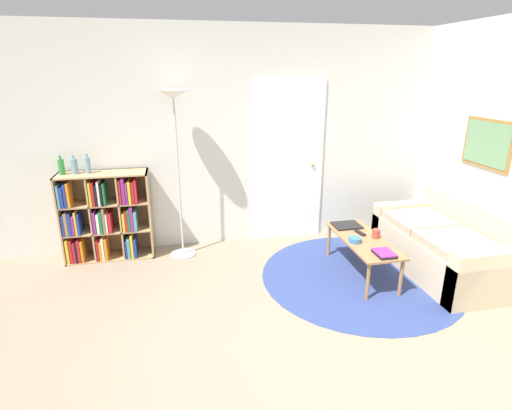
{
  "coord_description": "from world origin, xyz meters",
  "views": [
    {
      "loc": [
        -0.81,
        -2.2,
        2.09
      ],
      "look_at": [
        -0.07,
        1.39,
        0.85
      ],
      "focal_mm": 28.0,
      "sensor_mm": 36.0,
      "label": 1
    }
  ],
  "objects_px": {
    "floor_lamp": "(175,119)",
    "cup": "(376,234)",
    "laptop": "(347,225)",
    "bowl": "(355,240)",
    "bottle_left": "(61,167)",
    "coffee_table": "(363,243)",
    "bottle_middle": "(74,166)",
    "bottle_right": "(88,165)",
    "bookshelf": "(104,217)",
    "couch": "(446,247)"
  },
  "relations": [
    {
      "from": "laptop",
      "to": "bottle_left",
      "type": "height_order",
      "value": "bottle_left"
    },
    {
      "from": "bottle_middle",
      "to": "bottle_right",
      "type": "xyz_separation_m",
      "value": [
        0.14,
        -0.0,
        0.01
      ]
    },
    {
      "from": "floor_lamp",
      "to": "laptop",
      "type": "height_order",
      "value": "floor_lamp"
    },
    {
      "from": "coffee_table",
      "to": "bookshelf",
      "type": "bearing_deg",
      "value": 160.27
    },
    {
      "from": "coffee_table",
      "to": "laptop",
      "type": "bearing_deg",
      "value": 93.81
    },
    {
      "from": "laptop",
      "to": "bottle_right",
      "type": "distance_m",
      "value": 2.96
    },
    {
      "from": "couch",
      "to": "bottle_left",
      "type": "height_order",
      "value": "bottle_left"
    },
    {
      "from": "floor_lamp",
      "to": "coffee_table",
      "type": "distance_m",
      "value": 2.4
    },
    {
      "from": "bottle_left",
      "to": "bottle_right",
      "type": "xyz_separation_m",
      "value": [
        0.27,
        0.01,
        0.0
      ]
    },
    {
      "from": "laptop",
      "to": "cup",
      "type": "height_order",
      "value": "cup"
    },
    {
      "from": "cup",
      "to": "bottle_right",
      "type": "height_order",
      "value": "bottle_right"
    },
    {
      "from": "laptop",
      "to": "bowl",
      "type": "relative_size",
      "value": 2.36
    },
    {
      "from": "bookshelf",
      "to": "laptop",
      "type": "xyz_separation_m",
      "value": [
        2.7,
        -0.61,
        -0.08
      ]
    },
    {
      "from": "bowl",
      "to": "coffee_table",
      "type": "bearing_deg",
      "value": 28.31
    },
    {
      "from": "cup",
      "to": "bottle_left",
      "type": "bearing_deg",
      "value": 162.86
    },
    {
      "from": "bookshelf",
      "to": "cup",
      "type": "bearing_deg",
      "value": -18.93
    },
    {
      "from": "couch",
      "to": "bottle_right",
      "type": "distance_m",
      "value": 4.01
    },
    {
      "from": "floor_lamp",
      "to": "cup",
      "type": "relative_size",
      "value": 20.13
    },
    {
      "from": "bottle_left",
      "to": "bottle_middle",
      "type": "distance_m",
      "value": 0.13
    },
    {
      "from": "laptop",
      "to": "cup",
      "type": "xyz_separation_m",
      "value": [
        0.17,
        -0.37,
        0.04
      ]
    },
    {
      "from": "bookshelf",
      "to": "coffee_table",
      "type": "relative_size",
      "value": 0.94
    },
    {
      "from": "bottle_right",
      "to": "couch",
      "type": "bearing_deg",
      "value": -16.26
    },
    {
      "from": "bowl",
      "to": "bookshelf",
      "type": "bearing_deg",
      "value": 158.1
    },
    {
      "from": "floor_lamp",
      "to": "laptop",
      "type": "xyz_separation_m",
      "value": [
        1.84,
        -0.5,
        -1.18
      ]
    },
    {
      "from": "floor_lamp",
      "to": "bowl",
      "type": "xyz_separation_m",
      "value": [
        1.74,
        -0.94,
        -1.16
      ]
    },
    {
      "from": "couch",
      "to": "cup",
      "type": "distance_m",
      "value": 0.82
    },
    {
      "from": "bookshelf",
      "to": "bottle_right",
      "type": "height_order",
      "value": "bottle_right"
    },
    {
      "from": "bookshelf",
      "to": "laptop",
      "type": "height_order",
      "value": "bookshelf"
    },
    {
      "from": "floor_lamp",
      "to": "bookshelf",
      "type": "bearing_deg",
      "value": 172.77
    },
    {
      "from": "bottle_left",
      "to": "floor_lamp",
      "type": "bearing_deg",
      "value": -5.82
    },
    {
      "from": "laptop",
      "to": "coffee_table",
      "type": "bearing_deg",
      "value": -86.19
    },
    {
      "from": "coffee_table",
      "to": "bowl",
      "type": "height_order",
      "value": "bowl"
    },
    {
      "from": "floor_lamp",
      "to": "cup",
      "type": "height_order",
      "value": "floor_lamp"
    },
    {
      "from": "bottle_middle",
      "to": "bookshelf",
      "type": "bearing_deg",
      "value": -6.68
    },
    {
      "from": "cup",
      "to": "coffee_table",
      "type": "bearing_deg",
      "value": 177.68
    },
    {
      "from": "coffee_table",
      "to": "bottle_middle",
      "type": "height_order",
      "value": "bottle_middle"
    },
    {
      "from": "bowl",
      "to": "bottle_left",
      "type": "distance_m",
      "value": 3.23
    },
    {
      "from": "bookshelf",
      "to": "laptop",
      "type": "distance_m",
      "value": 2.77
    },
    {
      "from": "coffee_table",
      "to": "bottle_left",
      "type": "height_order",
      "value": "bottle_left"
    },
    {
      "from": "bottle_right",
      "to": "bookshelf",
      "type": "bearing_deg",
      "value": -13.04
    },
    {
      "from": "bookshelf",
      "to": "bottle_middle",
      "type": "relative_size",
      "value": 4.95
    },
    {
      "from": "coffee_table",
      "to": "bottle_right",
      "type": "bearing_deg",
      "value": 160.52
    },
    {
      "from": "bookshelf",
      "to": "bowl",
      "type": "height_order",
      "value": "bookshelf"
    },
    {
      "from": "floor_lamp",
      "to": "bottle_left",
      "type": "distance_m",
      "value": 1.34
    },
    {
      "from": "coffee_table",
      "to": "bottle_middle",
      "type": "bearing_deg",
      "value": 161.29
    },
    {
      "from": "couch",
      "to": "floor_lamp",
      "type": "bearing_deg",
      "value": 160.98
    },
    {
      "from": "couch",
      "to": "bottle_middle",
      "type": "xyz_separation_m",
      "value": [
        -3.9,
        1.1,
        0.83
      ]
    },
    {
      "from": "bowl",
      "to": "bottle_left",
      "type": "xyz_separation_m",
      "value": [
        -2.97,
        1.06,
        0.67
      ]
    },
    {
      "from": "floor_lamp",
      "to": "bottle_middle",
      "type": "bearing_deg",
      "value": 172.89
    },
    {
      "from": "bookshelf",
      "to": "bowl",
      "type": "bearing_deg",
      "value": -21.9
    }
  ]
}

